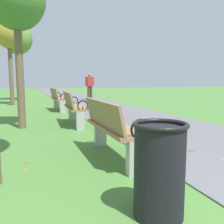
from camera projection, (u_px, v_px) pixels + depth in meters
The scene contains 10 objects.
paved_walkway at pixel (71, 96), 18.17m from camera, with size 3.08×44.00×0.02m, color slate.
park_bench_2 at pixel (111, 127), 3.66m from camera, with size 0.47×1.60×0.90m.
park_bench_3 at pixel (74, 107), 6.47m from camera, with size 0.55×1.62×0.90m.
park_bench_4 at pixel (58, 99), 9.59m from camera, with size 0.53×1.62×0.90m.
tree_2 at pixel (16, 0), 5.66m from camera, with size 1.37×1.37×3.89m.
tree_3 at pixel (9, 36), 11.41m from camera, with size 1.23×1.23×4.07m.
tree_4 at pixel (18, 40), 14.21m from camera, with size 1.67×1.67×4.58m.
pedestrian_walking at pixel (90, 85), 14.25m from camera, with size 0.53×0.24×1.62m.
trash_bin at pixel (159, 170), 2.08m from camera, with size 0.48×0.48×0.84m.
scattered_leaves at pixel (111, 141), 4.73m from camera, with size 4.58×13.46×0.02m.
Camera 1 is at (-1.71, -0.14, 1.19)m, focal length 38.47 mm.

